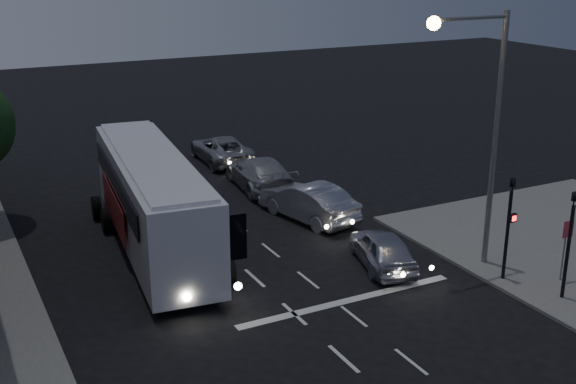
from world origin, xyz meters
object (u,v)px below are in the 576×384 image
car_sedan_a (308,201)px  traffic_signal_side (570,232)px  tour_bus (153,198)px  car_sedan_b (260,173)px  traffic_signal_main (509,216)px  car_suv (382,249)px  regulatory_sign (566,240)px  streetlight (483,113)px  car_sedan_c (221,149)px

car_sedan_a → traffic_signal_side: bearing=97.7°
tour_bus → traffic_signal_side: size_ratio=3.02×
car_sedan_b → traffic_signal_main: 13.77m
tour_bus → car_sedan_a: 6.90m
car_suv → regulatory_sign: size_ratio=1.82×
car_suv → streetlight: 5.98m
traffic_signal_side → regulatory_sign: size_ratio=1.86×
car_sedan_a → car_sedan_c: car_sedan_a is taller
car_sedan_c → traffic_signal_main: size_ratio=1.25×
tour_bus → traffic_signal_main: (9.86, -8.54, 0.40)m
tour_bus → car_sedan_b: (6.75, 4.78, -1.23)m
car_sedan_a → streetlight: streetlight is taller
car_sedan_a → traffic_signal_main: bearing=97.7°
car_sedan_c → traffic_signal_side: (3.62, -20.64, 1.71)m
car_sedan_c → car_sedan_a: bearing=92.1°
car_sedan_b → regulatory_sign: 15.14m
car_sedan_b → traffic_signal_main: bearing=109.4°
car_sedan_b → tour_bus: bearing=41.6°
traffic_signal_main → traffic_signal_side: bearing=-70.5°
traffic_signal_side → streetlight: streetlight is taller
car_sedan_a → traffic_signal_main: traffic_signal_main is taller
traffic_signal_main → traffic_signal_side: (0.70, -1.98, 0.00)m
car_sedan_b → traffic_signal_main: traffic_signal_main is taller
traffic_signal_side → streetlight: 4.84m
car_suv → traffic_signal_side: 6.48m
traffic_signal_main → streetlight: bearing=100.2°
car_sedan_a → tour_bus: bearing=-11.8°
car_sedan_a → regulatory_sign: 10.72m
car_suv → car_sedan_b: 10.30m
traffic_signal_side → car_sedan_c: bearing=99.9°
car_sedan_b → car_sedan_c: (0.19, 5.34, -0.08)m
car_sedan_c → traffic_signal_side: traffic_signal_side is taller
traffic_signal_side → traffic_signal_main: bearing=109.5°
car_sedan_b → streetlight: 13.19m
car_sedan_a → streetlight: 9.11m
car_suv → traffic_signal_side: (3.73, -5.00, 1.74)m
tour_bus → car_suv: tour_bus is taller
car_sedan_a → traffic_signal_side: size_ratio=1.20×
regulatory_sign → car_suv: bearing=139.5°
car_suv → car_sedan_a: size_ratio=0.82×
tour_bus → regulatory_sign: tour_bus is taller
car_suv → regulatory_sign: (4.73, -4.04, 0.91)m
car_sedan_b → traffic_signal_side: bearing=110.2°
tour_bus → car_sedan_c: 12.34m
car_sedan_a → car_sedan_b: (-0.04, 4.76, -0.02)m
tour_bus → streetlight: 12.52m
streetlight → traffic_signal_main: bearing=-79.8°
car_sedan_a → car_sedan_c: size_ratio=0.96×
car_sedan_c → traffic_signal_side: size_ratio=1.25×
car_suv → traffic_signal_main: 4.62m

